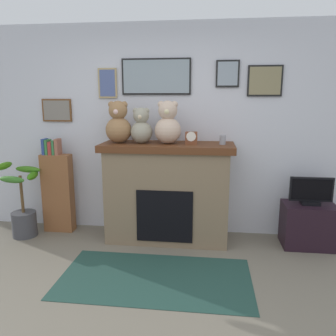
% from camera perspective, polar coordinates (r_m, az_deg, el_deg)
% --- Properties ---
extents(ground_plane, '(12.00, 12.00, 0.00)m').
position_cam_1_polar(ground_plane, '(2.87, -6.37, -24.90)').
color(ground_plane, '#71695A').
extents(back_wall, '(5.20, 0.15, 2.60)m').
position_cam_1_polar(back_wall, '(4.29, -0.60, 6.42)').
color(back_wall, silver).
rests_on(back_wall, ground_plane).
extents(fireplace, '(1.55, 0.63, 1.19)m').
position_cam_1_polar(fireplace, '(4.07, -0.08, -4.03)').
color(fireplace, '#7E684E').
rests_on(fireplace, ground_plane).
extents(bookshelf, '(0.38, 0.16, 1.21)m').
position_cam_1_polar(bookshelf, '(4.56, -18.21, -3.55)').
color(bookshelf, brown).
rests_on(bookshelf, ground_plane).
extents(potted_plant, '(0.49, 0.44, 0.94)m').
position_cam_1_polar(potted_plant, '(4.59, -23.39, -6.40)').
color(potted_plant, '#3F3F44').
rests_on(potted_plant, ground_plane).
extents(tv_stand, '(0.58, 0.40, 0.51)m').
position_cam_1_polar(tv_stand, '(4.30, 22.66, -8.94)').
color(tv_stand, black).
rests_on(tv_stand, ground_plane).
extents(television, '(0.48, 0.14, 0.32)m').
position_cam_1_polar(television, '(4.18, 23.11, -3.76)').
color(television, black).
rests_on(television, tv_stand).
extents(area_rug, '(1.84, 0.97, 0.01)m').
position_cam_1_polar(area_rug, '(3.42, -2.17, -18.11)').
color(area_rug, '#204139').
rests_on(area_rug, ground_plane).
extents(candle_jar, '(0.07, 0.07, 0.11)m').
position_cam_1_polar(candle_jar, '(3.90, 9.24, 4.73)').
color(candle_jar, gray).
rests_on(candle_jar, fireplace).
extents(mantel_clock, '(0.14, 0.10, 0.15)m').
position_cam_1_polar(mantel_clock, '(3.90, 3.97, 5.11)').
color(mantel_clock, brown).
rests_on(mantel_clock, fireplace).
extents(teddy_bear_grey, '(0.31, 0.31, 0.49)m').
position_cam_1_polar(teddy_bear_grey, '(4.02, -8.41, 7.37)').
color(teddy_bear_grey, '#946C45').
rests_on(teddy_bear_grey, fireplace).
extents(teddy_bear_cream, '(0.26, 0.26, 0.42)m').
position_cam_1_polar(teddy_bear_cream, '(3.96, -4.54, 6.90)').
color(teddy_bear_cream, gray).
rests_on(teddy_bear_cream, fireplace).
extents(teddy_bear_brown, '(0.31, 0.31, 0.50)m').
position_cam_1_polar(teddy_bear_brown, '(3.91, -0.03, 7.39)').
color(teddy_bear_brown, '#CBAF97').
rests_on(teddy_bear_brown, fireplace).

